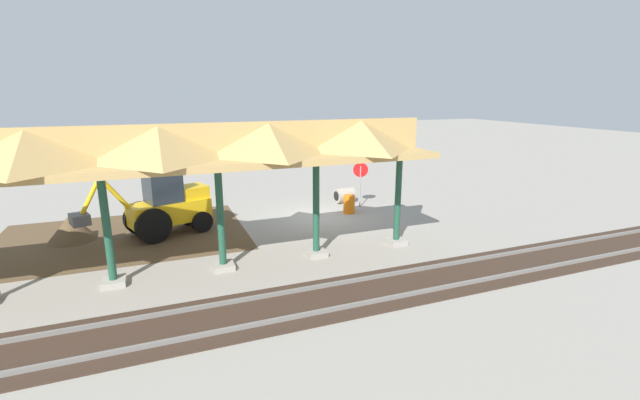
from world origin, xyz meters
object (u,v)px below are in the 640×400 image
stop_sign (360,175)px  concrete_pipe (344,195)px  traffic_barrel (349,204)px  backhoe (166,205)px

stop_sign → concrete_pipe: size_ratio=2.17×
concrete_pipe → traffic_barrel: 2.09m
backhoe → traffic_barrel: 8.54m
stop_sign → traffic_barrel: 1.78m
backhoe → concrete_pipe: (-9.15, -2.16, -0.86)m
stop_sign → traffic_barrel: size_ratio=2.61×
backhoe → traffic_barrel: backhoe is taller
stop_sign → backhoe: 9.56m
stop_sign → concrete_pipe: bearing=-73.5°
backhoe → stop_sign: bearing=-174.2°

